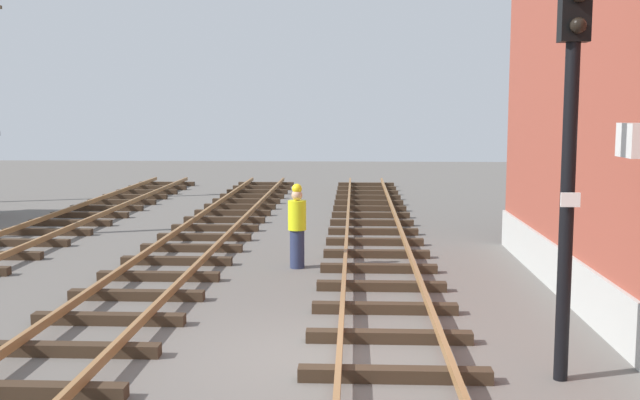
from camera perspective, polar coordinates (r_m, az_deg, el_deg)
The scene contains 5 objects.
ground_plane at distance 10.90m, azimuth 0.04°, elevation -11.86°, with size 80.00×80.00×0.00m, color #605B56.
track_near_building at distance 10.86m, azimuth 5.39°, elevation -11.23°, with size 2.50×49.18×0.32m.
track_centre at distance 11.56m, azimuth -18.03°, elevation -10.43°, with size 2.50×49.18×0.32m.
signal_mast at distance 10.01m, azimuth 18.29°, elevation 5.93°, with size 0.36×0.40×5.41m.
track_worker_foreground at distance 16.69m, azimuth -1.73°, elevation -1.98°, with size 0.40×0.40×1.87m.
Camera 1 is at (0.46, -10.31, 3.50)m, focal length 42.69 mm.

